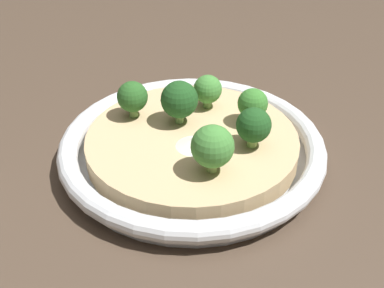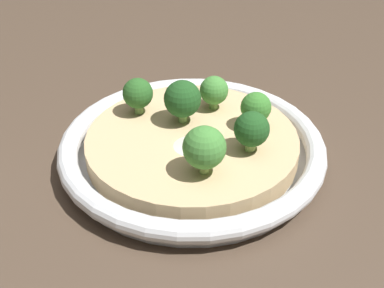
% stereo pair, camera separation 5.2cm
% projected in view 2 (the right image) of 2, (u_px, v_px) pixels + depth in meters
% --- Properties ---
extents(ground_plane, '(6.00, 6.00, 0.00)m').
position_uv_depth(ground_plane, '(192.00, 159.00, 0.54)').
color(ground_plane, '#47382B').
extents(risotto_bowl, '(0.29, 0.29, 0.03)m').
position_uv_depth(risotto_bowl, '(192.00, 146.00, 0.53)').
color(risotto_bowl, silver).
rests_on(risotto_bowl, ground_plane).
extents(cheese_sprinkle, '(0.04, 0.04, 0.01)m').
position_uv_depth(cheese_sprinkle, '(191.00, 142.00, 0.50)').
color(cheese_sprinkle, white).
rests_on(cheese_sprinkle, risotto_bowl).
extents(broccoli_left, '(0.04, 0.04, 0.05)m').
position_uv_depth(broccoli_left, '(204.00, 148.00, 0.45)').
color(broccoli_left, '#84A856').
rests_on(broccoli_left, risotto_bowl).
extents(broccoli_front_right, '(0.03, 0.03, 0.04)m').
position_uv_depth(broccoli_front_right, '(214.00, 91.00, 0.55)').
color(broccoli_front_right, '#668E47').
rests_on(broccoli_front_right, risotto_bowl).
extents(broccoli_front_left, '(0.04, 0.04, 0.04)m').
position_uv_depth(broccoli_front_left, '(252.00, 130.00, 0.48)').
color(broccoli_front_left, '#84A856').
rests_on(broccoli_front_left, risotto_bowl).
extents(broccoli_right, '(0.04, 0.04, 0.05)m').
position_uv_depth(broccoli_right, '(183.00, 99.00, 0.53)').
color(broccoli_right, '#668E47').
rests_on(broccoli_right, risotto_bowl).
extents(broccoli_front, '(0.03, 0.03, 0.04)m').
position_uv_depth(broccoli_front, '(256.00, 108.00, 0.52)').
color(broccoli_front, '#84A856').
rests_on(broccoli_front, risotto_bowl).
extents(broccoli_back_right, '(0.03, 0.03, 0.04)m').
position_uv_depth(broccoli_back_right, '(138.00, 94.00, 0.54)').
color(broccoli_back_right, '#668E47').
rests_on(broccoli_back_right, risotto_bowl).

